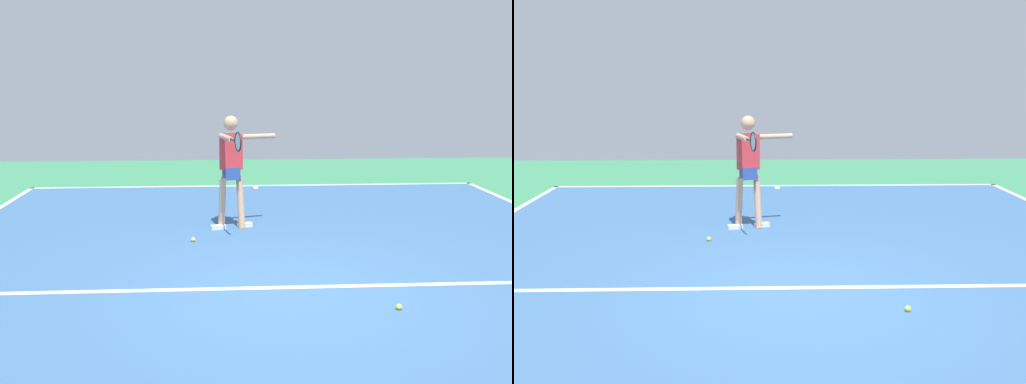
# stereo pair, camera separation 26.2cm
# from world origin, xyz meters

# --- Properties ---
(ground_plane) EXTENTS (22.00, 22.00, 0.00)m
(ground_plane) POSITION_xyz_m (0.00, 0.00, 0.00)
(ground_plane) COLOR #388456
(court_surface) EXTENTS (10.01, 13.68, 0.00)m
(court_surface) POSITION_xyz_m (0.00, 0.00, 0.00)
(court_surface) COLOR #38608E
(court_surface) RESTS_ON ground_plane
(court_line_baseline_near) EXTENTS (10.01, 0.10, 0.01)m
(court_line_baseline_near) POSITION_xyz_m (0.00, -6.79, 0.00)
(court_line_baseline_near) COLOR white
(court_line_baseline_near) RESTS_ON ground_plane
(court_line_service) EXTENTS (7.50, 0.10, 0.01)m
(court_line_service) POSITION_xyz_m (0.00, -0.22, 0.00)
(court_line_service) COLOR white
(court_line_service) RESTS_ON ground_plane
(court_line_centre_mark) EXTENTS (0.10, 0.30, 0.01)m
(court_line_centre_mark) POSITION_xyz_m (0.00, -6.59, 0.00)
(court_line_centre_mark) COLOR white
(court_line_centre_mark) RESTS_ON ground_plane
(tennis_player) EXTENTS (1.07, 1.32, 1.84)m
(tennis_player) POSITION_xyz_m (0.60, -3.01, 1.08)
(tennis_player) COLOR tan
(tennis_player) RESTS_ON ground_plane
(tennis_ball_centre_court) EXTENTS (0.07, 0.07, 0.07)m
(tennis_ball_centre_court) POSITION_xyz_m (1.21, -2.27, 0.03)
(tennis_ball_centre_court) COLOR #C6E53D
(tennis_ball_centre_court) RESTS_ON ground_plane
(tennis_ball_near_player) EXTENTS (0.07, 0.07, 0.07)m
(tennis_ball_near_player) POSITION_xyz_m (-1.10, 0.53, 0.03)
(tennis_ball_near_player) COLOR #C6E53D
(tennis_ball_near_player) RESTS_ON ground_plane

